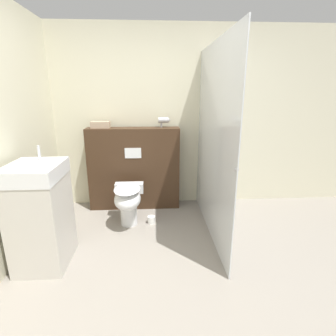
% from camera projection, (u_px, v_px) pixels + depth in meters
% --- Properties ---
extents(ground_plane, '(12.00, 12.00, 0.00)m').
position_uv_depth(ground_plane, '(179.00, 288.00, 2.26)').
color(ground_plane, gray).
extents(wall_back, '(8.00, 0.06, 2.50)m').
position_uv_depth(wall_back, '(167.00, 119.00, 3.73)').
color(wall_back, beige).
rests_on(wall_back, ground_plane).
extents(partition_panel, '(1.27, 0.25, 1.15)m').
position_uv_depth(partition_panel, '(134.00, 169.00, 3.71)').
color(partition_panel, '#3D2819').
rests_on(partition_panel, ground_plane).
extents(shower_glass, '(0.04, 1.80, 2.14)m').
position_uv_depth(shower_glass, '(213.00, 143.00, 2.92)').
color(shower_glass, silver).
rests_on(shower_glass, ground_plane).
extents(toilet, '(0.36, 0.57, 0.52)m').
position_uv_depth(toilet, '(128.00, 200.00, 3.22)').
color(toilet, white).
rests_on(toilet, ground_plane).
extents(sink_vanity, '(0.46, 0.55, 1.15)m').
position_uv_depth(sink_vanity, '(41.00, 215.00, 2.47)').
color(sink_vanity, beige).
rests_on(sink_vanity, ground_plane).
extents(hair_drier, '(0.17, 0.08, 0.14)m').
position_uv_depth(hair_drier, '(164.00, 120.00, 3.58)').
color(hair_drier, '#B7B7BC').
rests_on(hair_drier, partition_panel).
extents(folded_towel, '(0.25, 0.13, 0.09)m').
position_uv_depth(folded_towel, '(100.00, 125.00, 3.53)').
color(folded_towel, tan).
rests_on(folded_towel, partition_panel).
extents(spare_toilet_roll, '(0.10, 0.10, 0.09)m').
position_uv_depth(spare_toilet_roll, '(151.00, 220.00, 3.36)').
color(spare_toilet_roll, white).
rests_on(spare_toilet_roll, ground_plane).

